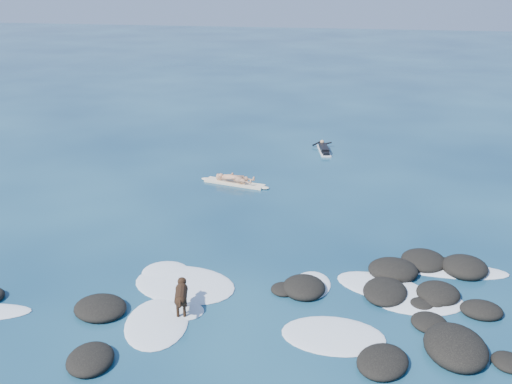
# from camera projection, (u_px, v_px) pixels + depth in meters

# --- Properties ---
(ground) EXTENTS (160.00, 160.00, 0.00)m
(ground) POSITION_uv_depth(u_px,v_px,m) (238.00, 268.00, 16.84)
(ground) COLOR #0A2642
(ground) RESTS_ON ground
(reef_rocks) EXTENTS (13.92, 7.76, 0.60)m
(reef_rocks) POSITION_uv_depth(u_px,v_px,m) (369.00, 301.00, 14.97)
(reef_rocks) COLOR black
(reef_rocks) RESTS_ON ground
(breaking_foam) EXTENTS (15.87, 6.17, 0.12)m
(breaking_foam) POSITION_uv_depth(u_px,v_px,m) (264.00, 298.00, 15.30)
(breaking_foam) COLOR white
(breaking_foam) RESTS_ON ground
(standing_surfer_rig) EXTENTS (3.07, 1.06, 1.76)m
(standing_surfer_rig) POSITION_uv_depth(u_px,v_px,m) (234.00, 168.00, 23.33)
(standing_surfer_rig) COLOR #F7EAC5
(standing_surfer_rig) RESTS_ON ground
(paddling_surfer_rig) EXTENTS (1.08, 2.23, 0.38)m
(paddling_surfer_rig) POSITION_uv_depth(u_px,v_px,m) (324.00, 149.00, 27.88)
(paddling_surfer_rig) COLOR white
(paddling_surfer_rig) RESTS_ON ground
(dog) EXTENTS (0.53, 1.25, 0.80)m
(dog) POSITION_uv_depth(u_px,v_px,m) (181.00, 294.00, 14.49)
(dog) COLOR black
(dog) RESTS_ON ground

